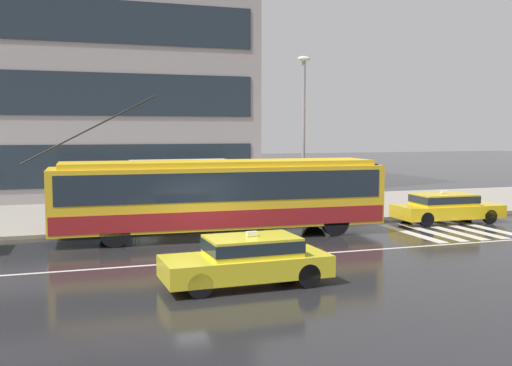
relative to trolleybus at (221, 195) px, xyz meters
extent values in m
plane|color=black|center=(-1.17, -2.89, -1.58)|extent=(160.00, 160.00, 0.00)
cube|color=gray|center=(-1.17, 6.60, -1.51)|extent=(80.00, 10.00, 0.14)
cube|color=beige|center=(7.18, -1.64, -1.58)|extent=(0.44, 4.40, 0.01)
cube|color=beige|center=(8.08, -1.64, -1.58)|extent=(0.44, 4.40, 0.01)
cube|color=beige|center=(8.98, -1.64, -1.58)|extent=(0.44, 4.40, 0.01)
cube|color=beige|center=(9.88, -1.64, -1.58)|extent=(0.44, 4.40, 0.01)
cube|color=beige|center=(10.78, -1.64, -1.58)|extent=(0.44, 4.40, 0.01)
cube|color=silver|center=(-1.17, -4.09, -1.58)|extent=(72.00, 0.14, 0.01)
cube|color=yellow|center=(-0.02, 0.00, -0.04)|extent=(12.43, 2.95, 2.24)
cube|color=yellow|center=(-0.02, 0.00, 1.18)|extent=(11.68, 2.67, 0.20)
cube|color=#1E2833|center=(-0.02, 0.00, 0.41)|extent=(11.94, 2.96, 1.03)
cube|color=maroon|center=(-0.02, 0.00, -0.76)|extent=(12.31, 2.98, 0.63)
cube|color=#1E2833|center=(6.10, -0.23, 0.41)|extent=(0.20, 2.19, 1.12)
cube|color=black|center=(5.95, -0.23, 0.98)|extent=(0.23, 1.89, 0.28)
cylinder|color=black|center=(-4.72, 0.53, 2.44)|extent=(4.52, 0.23, 2.38)
cylinder|color=black|center=(-4.75, -0.17, 2.44)|extent=(4.52, 0.23, 2.38)
cylinder|color=black|center=(4.22, 0.93, -1.06)|extent=(1.05, 0.34, 1.04)
cylinder|color=black|center=(4.13, -1.25, -1.06)|extent=(1.05, 0.34, 1.04)
cylinder|color=black|center=(-3.92, 1.24, -1.06)|extent=(1.05, 0.34, 1.04)
cylinder|color=black|center=(-4.01, -0.94, -1.06)|extent=(1.05, 0.34, 1.04)
cube|color=yellow|center=(10.21, 0.21, -1.07)|extent=(4.72, 2.02, 0.55)
cube|color=yellow|center=(10.03, 0.21, -0.56)|extent=(2.57, 1.68, 0.48)
cube|color=#1E2833|center=(10.03, 0.21, -0.53)|extent=(2.62, 1.70, 0.31)
cube|color=silver|center=(10.03, 0.21, -0.25)|extent=(0.29, 0.17, 0.12)
cylinder|color=black|center=(11.78, 0.97, -1.27)|extent=(0.63, 0.22, 0.62)
cylinder|color=black|center=(11.72, -0.67, -1.27)|extent=(0.63, 0.22, 0.62)
cylinder|color=black|center=(8.71, 1.09, -1.27)|extent=(0.63, 0.22, 0.62)
cylinder|color=black|center=(8.65, -0.55, -1.27)|extent=(0.63, 0.22, 0.62)
cube|color=yellow|center=(-1.24, -7.14, -1.07)|extent=(4.34, 1.86, 0.55)
cube|color=yellow|center=(-1.07, -7.14, -0.56)|extent=(2.36, 1.56, 0.48)
cube|color=#1E2833|center=(-1.07, -7.14, -0.53)|extent=(2.40, 1.58, 0.31)
cube|color=silver|center=(-1.07, -7.14, -0.25)|extent=(0.28, 0.17, 0.12)
cylinder|color=black|center=(-2.64, -7.95, -1.27)|extent=(0.63, 0.22, 0.62)
cylinder|color=black|center=(-2.68, -6.41, -1.27)|extent=(0.63, 0.22, 0.62)
cylinder|color=black|center=(0.20, -7.87, -1.27)|extent=(0.63, 0.22, 0.62)
cylinder|color=black|center=(0.15, -6.33, -1.27)|extent=(0.63, 0.22, 0.62)
cylinder|color=gray|center=(1.20, 3.01, -0.19)|extent=(0.08, 0.08, 2.50)
cylinder|color=gray|center=(-2.75, 3.01, -0.19)|extent=(0.08, 0.08, 2.50)
cylinder|color=gray|center=(1.20, 4.58, -0.19)|extent=(0.08, 0.08, 2.50)
cylinder|color=gray|center=(-2.75, 4.58, -0.19)|extent=(0.08, 0.08, 2.50)
cube|color=#99ADB2|center=(-0.77, 4.58, -0.14)|extent=(3.75, 0.04, 2.00)
cube|color=#B2B2B7|center=(-0.77, 3.80, 1.10)|extent=(4.25, 1.87, 0.08)
cube|color=brown|center=(-0.77, 4.19, -0.99)|extent=(2.77, 0.36, 0.08)
cylinder|color=black|center=(2.42, 2.44, -1.03)|extent=(0.14, 0.14, 0.82)
cylinder|color=black|center=(2.33, 2.31, -1.03)|extent=(0.14, 0.14, 0.82)
cylinder|color=maroon|center=(2.38, 2.37, -0.31)|extent=(0.50, 0.50, 0.61)
sphere|color=#E0A867|center=(2.38, 2.37, 0.10)|extent=(0.22, 0.22, 0.22)
cone|color=#33874F|center=(2.45, 2.47, 0.39)|extent=(1.24, 1.24, 0.29)
cylinder|color=#333333|center=(2.45, 2.47, -0.13)|extent=(0.02, 0.02, 0.77)
cylinder|color=navy|center=(-4.28, 2.25, -1.00)|extent=(0.14, 0.14, 0.88)
cylinder|color=navy|center=(-4.15, 2.15, -1.00)|extent=(0.14, 0.14, 0.88)
cylinder|color=navy|center=(-4.21, 2.20, -0.25)|extent=(0.51, 0.51, 0.61)
sphere|color=tan|center=(-4.21, 2.20, 0.17)|extent=(0.23, 0.23, 0.23)
cone|color=red|center=(-4.31, 2.27, 0.46)|extent=(1.58, 1.58, 0.32)
cylinder|color=#333333|center=(-4.31, 2.27, -0.08)|extent=(0.02, 0.02, 0.77)
cylinder|color=gray|center=(4.41, 2.56, 1.97)|extent=(0.16, 0.16, 6.82)
ellipsoid|color=silver|center=(4.41, 2.56, 5.50)|extent=(0.60, 0.32, 0.24)
cube|color=#1E2833|center=(-5.73, 11.36, 0.52)|extent=(21.02, 0.06, 2.29)
cube|color=#1E2833|center=(-5.73, 11.36, 4.35)|extent=(21.02, 0.06, 2.29)
cube|color=#1E2833|center=(-5.73, 11.36, 8.17)|extent=(21.02, 0.06, 2.29)
camera|label=1|loc=(-5.68, -21.53, 2.39)|focal=41.72mm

